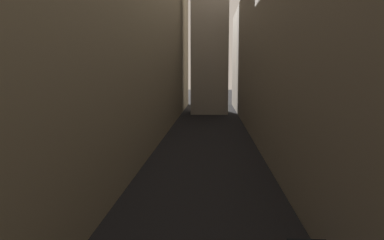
# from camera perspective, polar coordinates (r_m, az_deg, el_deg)

# --- Properties ---
(ground_plane) EXTENTS (264.00, 264.00, 0.00)m
(ground_plane) POSITION_cam_1_polar(r_m,az_deg,el_deg) (37.55, 2.23, -5.12)
(ground_plane) COLOR black
(building_block_left) EXTENTS (14.60, 108.00, 25.91)m
(building_block_left) POSITION_cam_1_polar(r_m,az_deg,el_deg) (41.16, -16.29, 13.84)
(building_block_left) COLOR gray
(building_block_left) RESTS_ON ground
(building_block_right) EXTENTS (15.91, 108.00, 21.04)m
(building_block_right) POSITION_cam_1_polar(r_m,az_deg,el_deg) (40.79, 21.95, 10.23)
(building_block_right) COLOR gray
(building_block_right) RESTS_ON ground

